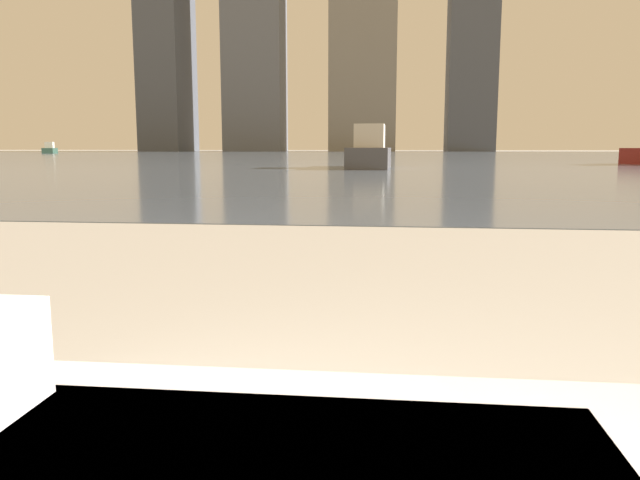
{
  "coord_description": "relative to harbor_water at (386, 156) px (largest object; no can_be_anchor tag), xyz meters",
  "views": [
    {
      "loc": [
        0.43,
        -0.03,
        0.9
      ],
      "look_at": [
        0.14,
        2.49,
        0.52
      ],
      "focal_mm": 35.0,
      "sensor_mm": 36.0,
      "label": 1
    }
  ],
  "objects": [
    {
      "name": "harbor_boat_1",
      "position": [
        -0.45,
        -35.74,
        0.64
      ],
      "size": [
        1.78,
        4.85,
        1.8
      ],
      "color": "#4C4C51",
      "rests_on": "harbor_water"
    },
    {
      "name": "harbor_boat_2",
      "position": [
        -44.32,
        16.49,
        0.53
      ],
      "size": [
        2.63,
        4.18,
        1.48
      ],
      "color": "#335647",
      "rests_on": "harbor_water"
    },
    {
      "name": "harbor_water",
      "position": [
        0.0,
        0.0,
        0.0
      ],
      "size": [
        180.0,
        110.0,
        0.01
      ],
      "color": "slate",
      "rests_on": "ground_plane"
    }
  ]
}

